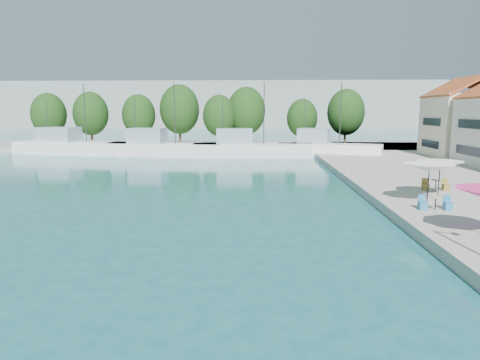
{
  "coord_description": "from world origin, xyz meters",
  "views": [
    {
      "loc": [
        -1.59,
        -2.45,
        6.11
      ],
      "look_at": [
        -2.73,
        26.0,
        1.5
      ],
      "focal_mm": 32.0,
      "sensor_mm": 36.0,
      "label": 1
    }
  ],
  "objects_px": {
    "trawler_02": "(161,148)",
    "trawler_04": "(326,149)",
    "umbrella_cream": "(440,165)",
    "trawler_01": "(73,147)",
    "umbrella_white": "(429,168)",
    "trawler_03": "(249,149)"
  },
  "relations": [
    {
      "from": "trawler_03",
      "to": "umbrella_white",
      "type": "xyz_separation_m",
      "value": [
        11.35,
        -31.5,
        1.69
      ]
    },
    {
      "from": "trawler_03",
      "to": "umbrella_cream",
      "type": "relative_size",
      "value": 5.43
    },
    {
      "from": "umbrella_white",
      "to": "umbrella_cream",
      "type": "distance_m",
      "value": 2.38
    },
    {
      "from": "trawler_03",
      "to": "umbrella_white",
      "type": "height_order",
      "value": "trawler_03"
    },
    {
      "from": "umbrella_cream",
      "to": "trawler_01",
      "type": "bearing_deg",
      "value": 139.43
    },
    {
      "from": "trawler_01",
      "to": "umbrella_white",
      "type": "bearing_deg",
      "value": -32.35
    },
    {
      "from": "trawler_02",
      "to": "trawler_04",
      "type": "xyz_separation_m",
      "value": [
        22.34,
        -0.2,
        0.0
      ]
    },
    {
      "from": "trawler_03",
      "to": "trawler_04",
      "type": "relative_size",
      "value": 1.13
    },
    {
      "from": "trawler_02",
      "to": "trawler_03",
      "type": "height_order",
      "value": "same"
    },
    {
      "from": "umbrella_white",
      "to": "umbrella_cream",
      "type": "bearing_deg",
      "value": 53.15
    },
    {
      "from": "trawler_03",
      "to": "umbrella_cream",
      "type": "bearing_deg",
      "value": -69.75
    },
    {
      "from": "trawler_03",
      "to": "trawler_04",
      "type": "distance_m",
      "value": 10.36
    },
    {
      "from": "trawler_02",
      "to": "umbrella_cream",
      "type": "relative_size",
      "value": 5.55
    },
    {
      "from": "trawler_01",
      "to": "trawler_02",
      "type": "relative_size",
      "value": 1.12
    },
    {
      "from": "trawler_01",
      "to": "umbrella_cream",
      "type": "relative_size",
      "value": 6.21
    },
    {
      "from": "trawler_03",
      "to": "trawler_04",
      "type": "xyz_separation_m",
      "value": [
        10.35,
        0.45,
        0.0
      ]
    },
    {
      "from": "trawler_01",
      "to": "trawler_02",
      "type": "bearing_deg",
      "value": 1.1
    },
    {
      "from": "trawler_04",
      "to": "umbrella_white",
      "type": "height_order",
      "value": "trawler_04"
    },
    {
      "from": "umbrella_white",
      "to": "trawler_04",
      "type": "bearing_deg",
      "value": 91.79
    },
    {
      "from": "trawler_04",
      "to": "umbrella_white",
      "type": "xyz_separation_m",
      "value": [
        1.0,
        -31.96,
        1.69
      ]
    },
    {
      "from": "trawler_02",
      "to": "umbrella_cream",
      "type": "xyz_separation_m",
      "value": [
        24.76,
        -30.26,
        1.65
      ]
    },
    {
      "from": "trawler_02",
      "to": "umbrella_white",
      "type": "relative_size",
      "value": 5.44
    }
  ]
}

